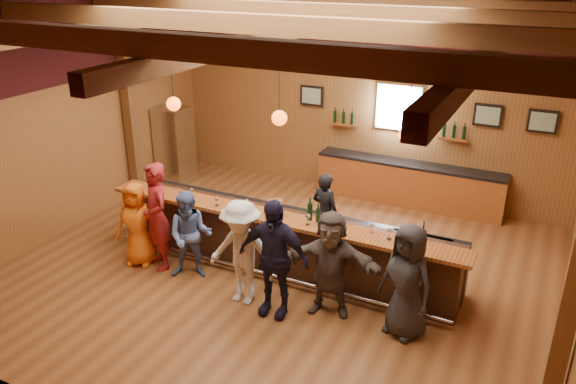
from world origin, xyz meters
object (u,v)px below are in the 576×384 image
at_px(bar_counter, 285,240).
at_px(back_bar_cabinet, 408,184).
at_px(customer_redvest, 157,217).
at_px(customer_white, 242,253).
at_px(customer_dark, 407,281).
at_px(customer_orange, 137,224).
at_px(bartender, 325,213).
at_px(customer_navy, 273,258).
at_px(ice_bucket, 275,208).
at_px(customer_brown, 330,263).
at_px(stainless_fridge, 175,145).
at_px(customer_denim, 190,235).
at_px(bottle_a, 310,211).

relative_size(bar_counter, back_bar_cabinet, 1.57).
relative_size(bar_counter, customer_redvest, 3.33).
bearing_deg(customer_white, customer_dark, 8.71).
relative_size(bar_counter, customer_white, 3.70).
relative_size(customer_orange, bartender, 1.00).
bearing_deg(customer_navy, ice_bucket, 112.25).
xyz_separation_m(customer_redvest, customer_brown, (3.14, 0.04, -0.12)).
bearing_deg(customer_brown, bartender, 103.46).
height_order(customer_orange, customer_navy, customer_navy).
bearing_deg(customer_navy, customer_white, 171.24).
distance_m(stainless_fridge, customer_orange, 3.88).
bearing_deg(ice_bucket, back_bar_cabinet, 72.79).
distance_m(back_bar_cabinet, bartender, 2.85).
bearing_deg(customer_white, customer_orange, 175.46).
bearing_deg(bartender, customer_denim, 61.65).
xyz_separation_m(customer_white, bottle_a, (0.67, 1.02, 0.41)).
distance_m(customer_white, customer_brown, 1.36).
bearing_deg(ice_bucket, customer_denim, -152.77).
bearing_deg(bartender, customer_brown, 129.08).
height_order(customer_redvest, customer_denim, customer_redvest).
bearing_deg(customer_orange, back_bar_cabinet, 36.88).
bearing_deg(stainless_fridge, back_bar_cabinet, 11.93).
bearing_deg(customer_denim, bottle_a, -1.48).
bearing_deg(bar_counter, ice_bucket, -93.72).
bearing_deg(customer_denim, customer_white, -37.31).
bearing_deg(bottle_a, customer_navy, -95.40).
relative_size(customer_orange, customer_brown, 0.91).
distance_m(customer_navy, customer_dark, 1.93).
height_order(stainless_fridge, bottle_a, stainless_fridge).
height_order(customer_orange, customer_redvest, customer_redvest).
bearing_deg(bottle_a, ice_bucket, -169.23).
relative_size(back_bar_cabinet, customer_brown, 2.41).
xyz_separation_m(customer_brown, bottle_a, (-0.64, 0.69, 0.43)).
xyz_separation_m(stainless_fridge, customer_brown, (5.31, -3.34, -0.07)).
distance_m(customer_redvest, bartender, 2.94).
bearing_deg(bottle_a, customer_white, -123.31).
height_order(customer_redvest, ice_bucket, customer_redvest).
bearing_deg(stainless_fridge, customer_orange, -62.79).
bearing_deg(bar_counter, customer_dark, -21.22).
bearing_deg(customer_navy, customer_dark, 7.37).
bearing_deg(bar_counter, customer_redvest, -154.47).
distance_m(customer_denim, bottle_a, 2.02).
bearing_deg(customer_denim, customer_navy, -34.60).
relative_size(customer_orange, customer_denim, 0.99).
xyz_separation_m(bar_counter, customer_redvest, (-1.95, -0.93, 0.42)).
relative_size(bar_counter, customer_dark, 3.70).
relative_size(bartender, ice_bucket, 5.67).
relative_size(back_bar_cabinet, bottle_a, 10.52).
bearing_deg(customer_brown, customer_navy, -164.16).
bearing_deg(bartender, customer_orange, 48.16).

